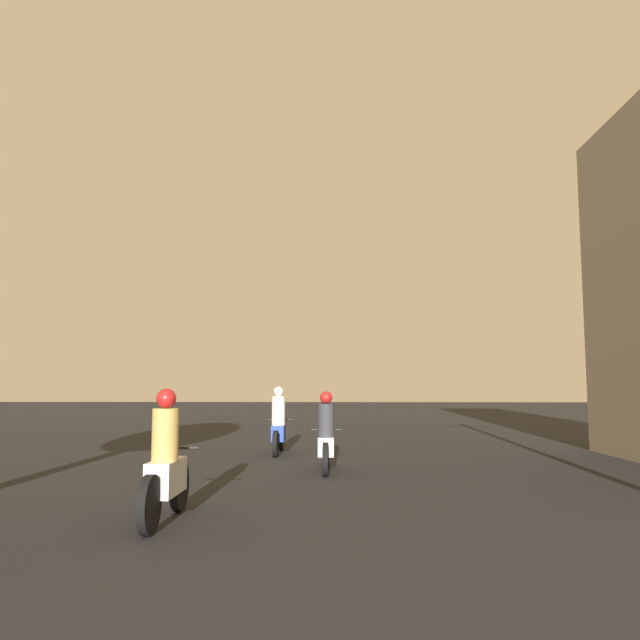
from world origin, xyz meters
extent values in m
cylinder|color=black|center=(-2.06, 7.48, 0.33)|extent=(0.10, 0.66, 0.66)
cylinder|color=black|center=(-2.06, 6.16, 0.33)|extent=(0.10, 0.66, 0.66)
cube|color=silver|center=(-2.06, 6.82, 0.54)|extent=(0.30, 0.87, 0.41)
cylinder|color=black|center=(-2.06, 7.25, 0.84)|extent=(0.60, 0.04, 0.04)
cylinder|color=#B28E47|center=(-2.06, 6.73, 1.06)|extent=(0.32, 0.32, 0.63)
sphere|color=#A51919|center=(-2.06, 6.73, 1.49)|extent=(0.24, 0.24, 0.24)
cylinder|color=black|center=(-0.20, 11.95, 0.30)|extent=(0.10, 0.61, 0.61)
cylinder|color=black|center=(-0.20, 10.66, 0.30)|extent=(0.10, 0.61, 0.61)
cube|color=#ADADB2|center=(-0.20, 11.31, 0.48)|extent=(0.30, 0.71, 0.36)
cylinder|color=black|center=(-0.20, 11.73, 0.76)|extent=(0.60, 0.04, 0.04)
cylinder|color=#2D2D33|center=(-0.20, 11.24, 0.98)|extent=(0.32, 0.32, 0.63)
sphere|color=#A51919|center=(-0.20, 11.24, 1.41)|extent=(0.24, 0.24, 0.24)
cylinder|color=black|center=(-1.41, 15.14, 0.30)|extent=(0.10, 0.61, 0.61)
cylinder|color=black|center=(-1.41, 13.68, 0.30)|extent=(0.10, 0.61, 0.61)
cube|color=#1E389E|center=(-1.41, 14.41, 0.49)|extent=(0.30, 0.70, 0.38)
cylinder|color=black|center=(-1.41, 14.89, 0.79)|extent=(0.60, 0.04, 0.04)
cylinder|color=silver|center=(-1.41, 14.34, 1.03)|extent=(0.32, 0.32, 0.69)
sphere|color=silver|center=(-1.41, 14.34, 1.50)|extent=(0.24, 0.24, 0.24)
camera|label=1|loc=(0.03, -0.85, 1.65)|focal=35.00mm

